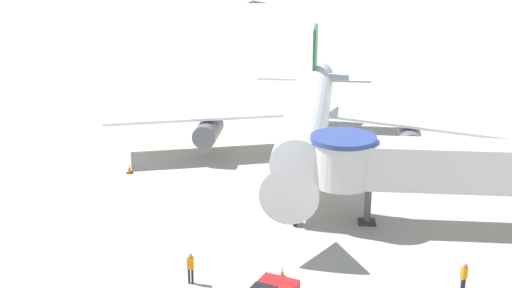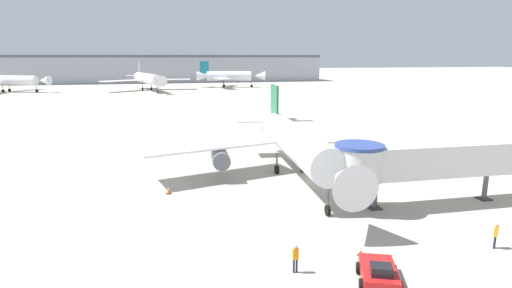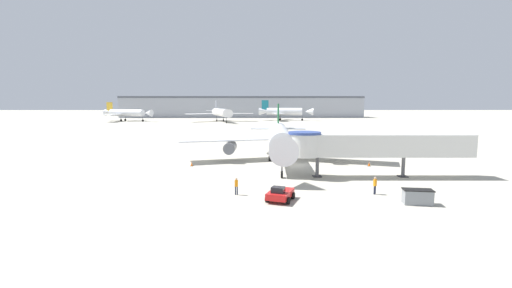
{
  "view_description": "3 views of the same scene",
  "coord_description": "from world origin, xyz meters",
  "px_view_note": "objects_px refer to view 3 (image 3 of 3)",
  "views": [
    {
      "loc": [
        -2.29,
        -50.44,
        19.13
      ],
      "look_at": [
        -6.17,
        -1.46,
        2.82
      ],
      "focal_mm": 50.0,
      "sensor_mm": 36.0,
      "label": 1
    },
    {
      "loc": [
        -15.55,
        -37.93,
        12.84
      ],
      "look_at": [
        -6.82,
        1.39,
        4.0
      ],
      "focal_mm": 28.0,
      "sensor_mm": 36.0,
      "label": 2
    },
    {
      "loc": [
        -6.83,
        -51.23,
        9.39
      ],
      "look_at": [
        -6.22,
        0.94,
        3.11
      ],
      "focal_mm": 24.0,
      "sensor_mm": 36.0,
      "label": 3
    }
  ],
  "objects_px": {
    "ground_crew_wing_walker": "(375,184)",
    "main_airplane": "(280,138)",
    "traffic_cone_near_nose": "(283,189)",
    "background_jet_teal_tail": "(283,112)",
    "traffic_cone_starboard_wing": "(369,164)",
    "background_jet_gold_tail": "(126,113)",
    "jet_bridge": "(368,145)",
    "background_jet_gray_tail": "(221,112)",
    "ground_crew_marshaller": "(236,185)",
    "pushback_tug_red": "(280,194)",
    "traffic_cone_port_wing": "(192,164)",
    "service_container_gray": "(418,197)"
  },
  "relations": [
    {
      "from": "pushback_tug_red",
      "to": "traffic_cone_starboard_wing",
      "type": "height_order",
      "value": "pushback_tug_red"
    },
    {
      "from": "traffic_cone_port_wing",
      "to": "background_jet_gold_tail",
      "type": "relative_size",
      "value": 0.03
    },
    {
      "from": "ground_crew_marshaller",
      "to": "background_jet_gray_tail",
      "type": "bearing_deg",
      "value": -84.7
    },
    {
      "from": "main_airplane",
      "to": "jet_bridge",
      "type": "height_order",
      "value": "main_airplane"
    },
    {
      "from": "jet_bridge",
      "to": "background_jet_gray_tail",
      "type": "bearing_deg",
      "value": 103.92
    },
    {
      "from": "pushback_tug_red",
      "to": "service_container_gray",
      "type": "xyz_separation_m",
      "value": [
        12.73,
        -1.26,
        0.02
      ]
    },
    {
      "from": "jet_bridge",
      "to": "traffic_cone_near_nose",
      "type": "relative_size",
      "value": 37.27
    },
    {
      "from": "background_jet_gold_tail",
      "to": "traffic_cone_near_nose",
      "type": "bearing_deg",
      "value": -134.3
    },
    {
      "from": "jet_bridge",
      "to": "background_jet_teal_tail",
      "type": "bearing_deg",
      "value": 89.88
    },
    {
      "from": "traffic_cone_starboard_wing",
      "to": "ground_crew_marshaller",
      "type": "distance_m",
      "value": 24.82
    },
    {
      "from": "ground_crew_wing_walker",
      "to": "traffic_cone_starboard_wing",
      "type": "bearing_deg",
      "value": -143.81
    },
    {
      "from": "main_airplane",
      "to": "background_jet_teal_tail",
      "type": "relative_size",
      "value": 1.15
    },
    {
      "from": "traffic_cone_near_nose",
      "to": "background_jet_gold_tail",
      "type": "relative_size",
      "value": 0.02
    },
    {
      "from": "main_airplane",
      "to": "traffic_cone_starboard_wing",
      "type": "bearing_deg",
      "value": -9.39
    },
    {
      "from": "traffic_cone_near_nose",
      "to": "background_jet_gray_tail",
      "type": "xyz_separation_m",
      "value": [
        -18.86,
        137.05,
        4.33
      ]
    },
    {
      "from": "traffic_cone_starboard_wing",
      "to": "traffic_cone_port_wing",
      "type": "height_order",
      "value": "traffic_cone_starboard_wing"
    },
    {
      "from": "traffic_cone_near_nose",
      "to": "background_jet_gray_tail",
      "type": "height_order",
      "value": "background_jet_gray_tail"
    },
    {
      "from": "traffic_cone_near_nose",
      "to": "background_jet_teal_tail",
      "type": "distance_m",
      "value": 149.09
    },
    {
      "from": "jet_bridge",
      "to": "traffic_cone_near_nose",
      "type": "bearing_deg",
      "value": -146.24
    },
    {
      "from": "pushback_tug_red",
      "to": "background_jet_gray_tail",
      "type": "xyz_separation_m",
      "value": [
        -18.32,
        140.29,
        3.93
      ]
    },
    {
      "from": "background_jet_teal_tail",
      "to": "service_container_gray",
      "type": "bearing_deg",
      "value": -169.26
    },
    {
      "from": "traffic_cone_starboard_wing",
      "to": "ground_crew_wing_walker",
      "type": "height_order",
      "value": "ground_crew_wing_walker"
    },
    {
      "from": "main_airplane",
      "to": "ground_crew_marshaller",
      "type": "xyz_separation_m",
      "value": [
        -5.92,
        -18.7,
        -2.89
      ]
    },
    {
      "from": "main_airplane",
      "to": "ground_crew_wing_walker",
      "type": "xyz_separation_m",
      "value": [
        8.38,
        -18.66,
        -2.88
      ]
    },
    {
      "from": "traffic_cone_starboard_wing",
      "to": "ground_crew_wing_walker",
      "type": "xyz_separation_m",
      "value": [
        -4.81,
        -15.77,
        0.68
      ]
    },
    {
      "from": "ground_crew_wing_walker",
      "to": "main_airplane",
      "type": "bearing_deg",
      "value": -102.66
    },
    {
      "from": "traffic_cone_near_nose",
      "to": "traffic_cone_port_wing",
      "type": "distance_m",
      "value": 19.52
    },
    {
      "from": "jet_bridge",
      "to": "background_jet_gray_tail",
      "type": "xyz_separation_m",
      "value": [
        -30.3,
        129.62,
        0.53
      ]
    },
    {
      "from": "main_airplane",
      "to": "traffic_cone_starboard_wing",
      "type": "distance_m",
      "value": 13.96
    },
    {
      "from": "pushback_tug_red",
      "to": "traffic_cone_port_wing",
      "type": "relative_size",
      "value": 5.17
    },
    {
      "from": "ground_crew_wing_walker",
      "to": "background_jet_gold_tail",
      "type": "height_order",
      "value": "background_jet_gold_tail"
    },
    {
      "from": "main_airplane",
      "to": "background_jet_teal_tail",
      "type": "distance_m",
      "value": 131.32
    },
    {
      "from": "background_jet_teal_tail",
      "to": "main_airplane",
      "type": "bearing_deg",
      "value": -174.21
    },
    {
      "from": "pushback_tug_red",
      "to": "background_jet_gray_tail",
      "type": "distance_m",
      "value": 141.53
    },
    {
      "from": "ground_crew_marshaller",
      "to": "ground_crew_wing_walker",
      "type": "relative_size",
      "value": 0.99
    },
    {
      "from": "traffic_cone_near_nose",
      "to": "background_jet_gold_tail",
      "type": "xyz_separation_m",
      "value": [
        -68.24,
        141.84,
        4.03
      ]
    },
    {
      "from": "service_container_gray",
      "to": "background_jet_teal_tail",
      "type": "distance_m",
      "value": 152.96
    },
    {
      "from": "traffic_cone_starboard_wing",
      "to": "background_jet_gray_tail",
      "type": "distance_m",
      "value": 126.73
    },
    {
      "from": "service_container_gray",
      "to": "background_jet_gold_tail",
      "type": "xyz_separation_m",
      "value": [
        -80.42,
        146.33,
        3.61
      ]
    },
    {
      "from": "traffic_cone_starboard_wing",
      "to": "pushback_tug_red",
      "type": "bearing_deg",
      "value": -129.38
    },
    {
      "from": "service_container_gray",
      "to": "jet_bridge",
      "type": "bearing_deg",
      "value": 93.54
    },
    {
      "from": "main_airplane",
      "to": "service_container_gray",
      "type": "relative_size",
      "value": 11.77
    },
    {
      "from": "ground_crew_marshaller",
      "to": "background_jet_gold_tail",
      "type": "height_order",
      "value": "background_jet_gold_tail"
    },
    {
      "from": "main_airplane",
      "to": "background_jet_gray_tail",
      "type": "height_order",
      "value": "background_jet_gray_tail"
    },
    {
      "from": "ground_crew_wing_walker",
      "to": "background_jet_gray_tail",
      "type": "height_order",
      "value": "background_jet_gray_tail"
    },
    {
      "from": "traffic_cone_starboard_wing",
      "to": "ground_crew_wing_walker",
      "type": "distance_m",
      "value": 16.51
    },
    {
      "from": "pushback_tug_red",
      "to": "traffic_cone_near_nose",
      "type": "bearing_deg",
      "value": 101.75
    },
    {
      "from": "ground_crew_wing_walker",
      "to": "background_jet_teal_tail",
      "type": "xyz_separation_m",
      "value": [
        4.18,
        149.37,
        3.74
      ]
    },
    {
      "from": "traffic_cone_port_wing",
      "to": "service_container_gray",
      "type": "bearing_deg",
      "value": -38.82
    },
    {
      "from": "pushback_tug_red",
      "to": "background_jet_teal_tail",
      "type": "xyz_separation_m",
      "value": [
        14.17,
        151.63,
        4.09
      ]
    }
  ]
}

